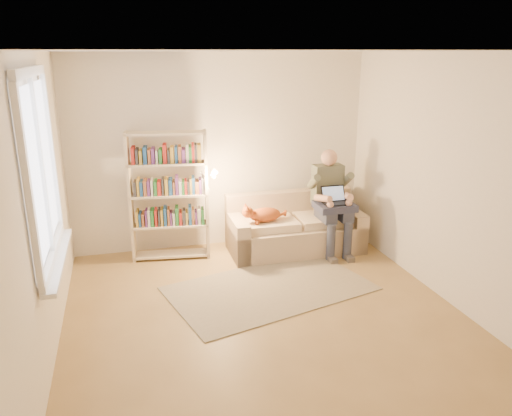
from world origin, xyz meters
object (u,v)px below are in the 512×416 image
object	(u,v)px
cat	(266,214)
laptop	(334,199)
person	(331,197)
bookshelf	(169,190)
sofa	(294,230)

from	to	relation	value
cat	laptop	bearing A→B (deg)	-10.22
person	bookshelf	size ratio (longest dim) A/B	0.82
person	bookshelf	distance (m)	2.12
person	cat	bearing A→B (deg)	178.17
cat	bookshelf	world-z (taller)	bookshelf
sofa	person	bearing A→B (deg)	-17.55
sofa	bookshelf	distance (m)	1.77
sofa	laptop	world-z (taller)	laptop
sofa	cat	size ratio (longest dim) A/B	2.81
person	laptop	size ratio (longest dim) A/B	4.23
sofa	bookshelf	world-z (taller)	bookshelf
laptop	bookshelf	distance (m)	2.13
cat	laptop	xyz separation A→B (m)	(0.87, -0.17, 0.18)
sofa	bookshelf	bearing A→B (deg)	175.17
cat	bookshelf	xyz separation A→B (m)	(-1.21, 0.27, 0.34)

